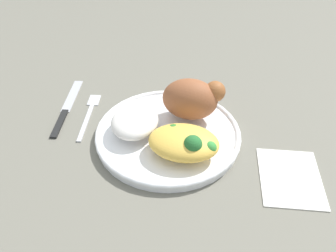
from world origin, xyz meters
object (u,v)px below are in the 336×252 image
(fork, at_px, (89,113))
(rice_pile, at_px, (135,121))
(plate, at_px, (168,134))
(knife, at_px, (64,112))
(roasted_chicken, at_px, (192,98))
(mac_cheese_with_broccoli, at_px, (185,142))
(napkin, at_px, (290,177))

(fork, bearing_deg, rice_pile, -23.98)
(plate, xyz_separation_m, knife, (-0.21, 0.03, -0.01))
(roasted_chicken, relative_size, rice_pile, 1.16)
(mac_cheese_with_broccoli, relative_size, napkin, 0.93)
(plate, xyz_separation_m, napkin, (0.21, -0.06, -0.01))
(roasted_chicken, bearing_deg, plate, -124.60)
(roasted_chicken, height_order, knife, roasted_chicken)
(fork, xyz_separation_m, knife, (-0.05, -0.00, 0.00))
(rice_pile, relative_size, napkin, 0.77)
(roasted_chicken, height_order, mac_cheese_with_broccoli, roasted_chicken)
(roasted_chicken, distance_m, fork, 0.20)
(plate, distance_m, napkin, 0.21)
(knife, bearing_deg, rice_pile, -15.28)
(mac_cheese_with_broccoli, bearing_deg, napkin, -3.16)
(mac_cheese_with_broccoli, distance_m, napkin, 0.17)
(roasted_chicken, xyz_separation_m, napkin, (0.17, -0.11, -0.05))
(plate, height_order, rice_pile, rice_pile)
(rice_pile, height_order, knife, rice_pile)
(rice_pile, bearing_deg, mac_cheese_with_broccoli, -22.83)
(plate, distance_m, rice_pile, 0.06)
(fork, bearing_deg, napkin, -14.50)
(rice_pile, bearing_deg, plate, 7.40)
(fork, xyz_separation_m, napkin, (0.37, -0.10, -0.00))
(knife, bearing_deg, mac_cheese_with_broccoli, -18.21)
(mac_cheese_with_broccoli, bearing_deg, plate, 127.89)
(mac_cheese_with_broccoli, bearing_deg, knife, 161.79)
(roasted_chicken, distance_m, mac_cheese_with_broccoli, 0.10)
(plate, height_order, fork, plate)
(rice_pile, relative_size, fork, 0.66)
(napkin, bearing_deg, roasted_chicken, 148.61)
(plate, xyz_separation_m, rice_pile, (-0.06, -0.01, 0.03))
(rice_pile, distance_m, knife, 0.16)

